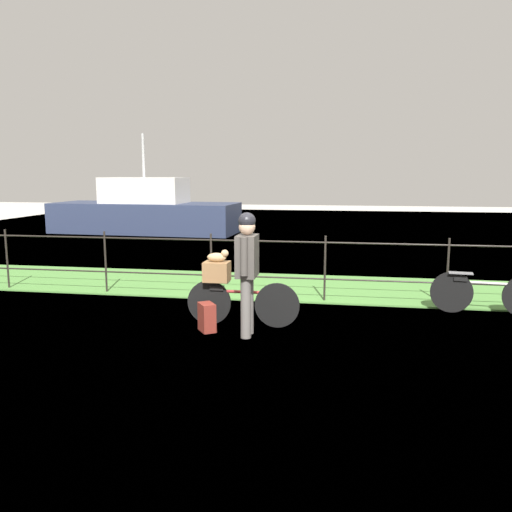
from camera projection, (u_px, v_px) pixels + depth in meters
name	position (u px, v px, depth m)	size (l,w,h in m)	color
ground_plane	(245.00, 334.00, 7.12)	(60.00, 60.00, 0.00)	beige
grass_strip	(275.00, 286.00, 10.08)	(27.00, 2.40, 0.03)	#569342
harbor_water	(303.00, 242.00, 16.69)	(30.00, 30.00, 0.00)	slate
iron_fence	(267.00, 262.00, 8.96)	(18.04, 0.04, 1.15)	#28231E
bicycle_main	(242.00, 303.00, 7.47)	(1.65, 0.16, 0.65)	black
wooden_crate	(217.00, 271.00, 7.46)	(0.36, 0.29, 0.28)	olive
terrier_dog	(218.00, 257.00, 7.42)	(0.32, 0.14, 0.18)	tan
cyclist_person	(247.00, 263.00, 6.90)	(0.26, 0.54, 1.68)	slate
backpack_on_paving	(207.00, 317.00, 7.22)	(0.28, 0.18, 0.40)	maroon
bicycle_parked	(486.00, 293.00, 8.04)	(1.70, 0.28, 0.65)	black
moored_boat_near	(145.00, 212.00, 19.38)	(7.00, 2.61, 3.66)	#2D3856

